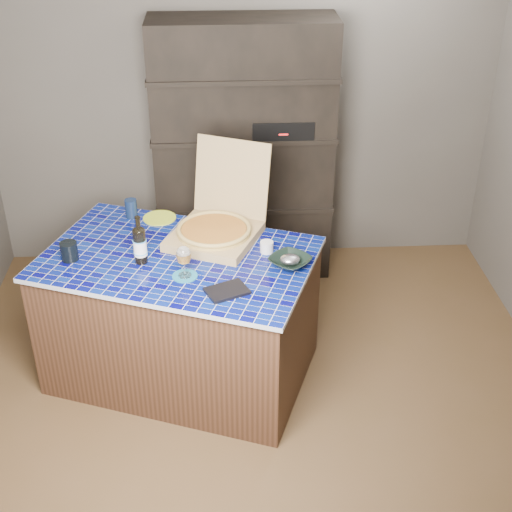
{
  "coord_description": "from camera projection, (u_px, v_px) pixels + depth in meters",
  "views": [
    {
      "loc": [
        -0.17,
        -2.99,
        2.78
      ],
      "look_at": [
        -0.0,
        0.0,
        0.99
      ],
      "focal_mm": 50.0,
      "sensor_mm": 36.0,
      "label": 1
    }
  ],
  "objects": [
    {
      "name": "room",
      "position": [
        256.0,
        210.0,
        3.36
      ],
      "size": [
        3.5,
        3.5,
        3.5
      ],
      "color": "#513922",
      "rests_on": "ground"
    },
    {
      "name": "shelving_unit",
      "position": [
        244.0,
        153.0,
        4.85
      ],
      "size": [
        1.2,
        0.41,
        1.8
      ],
      "color": "black",
      "rests_on": "floor"
    },
    {
      "name": "kitchen_island",
      "position": [
        181.0,
        316.0,
        4.08
      ],
      "size": [
        1.68,
        1.37,
        0.8
      ],
      "rotation": [
        0.0,
        0.0,
        -0.36
      ],
      "color": "#472A1C",
      "rests_on": "floor"
    },
    {
      "name": "pizza_box",
      "position": [
        216.0,
        227.0,
        4.02
      ],
      "size": [
        0.64,
        0.69,
        0.49
      ],
      "rotation": [
        0.0,
        0.0,
        -0.42
      ],
      "color": "#9F8452",
      "rests_on": "kitchen_island"
    },
    {
      "name": "mead_bottle",
      "position": [
        140.0,
        244.0,
        3.77
      ],
      "size": [
        0.07,
        0.07,
        0.28
      ],
      "color": "black",
      "rests_on": "kitchen_island"
    },
    {
      "name": "teal_trivet",
      "position": [
        185.0,
        276.0,
        3.7
      ],
      "size": [
        0.13,
        0.13,
        0.01
      ],
      "primitive_type": "cylinder",
      "color": "#1A6A88",
      "rests_on": "kitchen_island"
    },
    {
      "name": "wine_glass",
      "position": [
        184.0,
        256.0,
        3.64
      ],
      "size": [
        0.08,
        0.08,
        0.17
      ],
      "color": "white",
      "rests_on": "teal_trivet"
    },
    {
      "name": "tumbler",
      "position": [
        69.0,
        251.0,
        3.82
      ],
      "size": [
        0.09,
        0.09,
        0.1
      ],
      "primitive_type": "cylinder",
      "color": "black",
      "rests_on": "kitchen_island"
    },
    {
      "name": "dvd_case",
      "position": [
        227.0,
        291.0,
        3.57
      ],
      "size": [
        0.25,
        0.22,
        0.02
      ],
      "primitive_type": "cube",
      "rotation": [
        0.0,
        0.0,
        -1.15
      ],
      "color": "black",
      "rests_on": "kitchen_island"
    },
    {
      "name": "bowl",
      "position": [
        290.0,
        262.0,
        3.78
      ],
      "size": [
        0.29,
        0.29,
        0.05
      ],
      "primitive_type": "imported",
      "rotation": [
        0.0,
        0.0,
        -0.76
      ],
      "color": "black",
      "rests_on": "kitchen_island"
    },
    {
      "name": "foil_contents",
      "position": [
        290.0,
        259.0,
        3.77
      ],
      "size": [
        0.11,
        0.09,
        0.05
      ],
      "primitive_type": "ellipsoid",
      "color": "#B2B0BC",
      "rests_on": "bowl"
    },
    {
      "name": "white_jar",
      "position": [
        267.0,
        247.0,
        3.9
      ],
      "size": [
        0.07,
        0.07,
        0.06
      ],
      "primitive_type": "cylinder",
      "color": "silver",
      "rests_on": "kitchen_island"
    },
    {
      "name": "navy_cup",
      "position": [
        131.0,
        208.0,
        4.25
      ],
      "size": [
        0.07,
        0.07,
        0.11
      ],
      "primitive_type": "cylinder",
      "color": "#0E1A33",
      "rests_on": "kitchen_island"
    },
    {
      "name": "green_trivet",
      "position": [
        160.0,
        218.0,
        4.25
      ],
      "size": [
        0.2,
        0.2,
        0.01
      ],
      "primitive_type": "cylinder",
      "color": "#B1C62A",
      "rests_on": "kitchen_island"
    }
  ]
}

